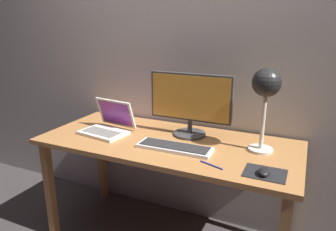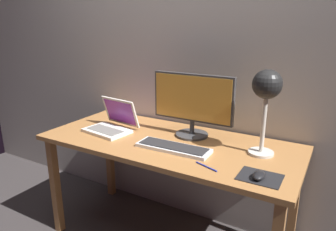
{
  "view_description": "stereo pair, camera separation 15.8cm",
  "coord_description": "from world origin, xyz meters",
  "px_view_note": "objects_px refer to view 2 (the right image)",
  "views": [
    {
      "loc": [
        0.76,
        -1.64,
        1.45
      ],
      "look_at": [
        0.03,
        -0.05,
        0.92
      ],
      "focal_mm": 33.2,
      "sensor_mm": 36.0,
      "label": 1
    },
    {
      "loc": [
        0.9,
        -1.57,
        1.45
      ],
      "look_at": [
        0.03,
        -0.05,
        0.92
      ],
      "focal_mm": 33.2,
      "sensor_mm": 36.0,
      "label": 2
    }
  ],
  "objects_px": {
    "keyboard_main": "(173,148)",
    "pen": "(206,167)",
    "laptop": "(113,122)",
    "mouse": "(259,175)",
    "desk_lamp": "(267,91)",
    "monitor": "(193,102)"
  },
  "relations": [
    {
      "from": "pen",
      "to": "laptop",
      "type": "bearing_deg",
      "value": 164.6
    },
    {
      "from": "desk_lamp",
      "to": "mouse",
      "type": "height_order",
      "value": "desk_lamp"
    },
    {
      "from": "monitor",
      "to": "laptop",
      "type": "relative_size",
      "value": 1.61
    },
    {
      "from": "monitor",
      "to": "desk_lamp",
      "type": "relative_size",
      "value": 1.13
    },
    {
      "from": "monitor",
      "to": "pen",
      "type": "relative_size",
      "value": 3.85
    },
    {
      "from": "laptop",
      "to": "pen",
      "type": "relative_size",
      "value": 2.38
    },
    {
      "from": "monitor",
      "to": "keyboard_main",
      "type": "xyz_separation_m",
      "value": [
        0.01,
        -0.26,
        -0.21
      ]
    },
    {
      "from": "keyboard_main",
      "to": "laptop",
      "type": "xyz_separation_m",
      "value": [
        -0.52,
        0.1,
        0.05
      ]
    },
    {
      "from": "laptop",
      "to": "pen",
      "type": "height_order",
      "value": "laptop"
    },
    {
      "from": "keyboard_main",
      "to": "mouse",
      "type": "height_order",
      "value": "mouse"
    },
    {
      "from": "mouse",
      "to": "desk_lamp",
      "type": "bearing_deg",
      "value": 102.03
    },
    {
      "from": "keyboard_main",
      "to": "laptop",
      "type": "bearing_deg",
      "value": 169.58
    },
    {
      "from": "monitor",
      "to": "keyboard_main",
      "type": "relative_size",
      "value": 1.22
    },
    {
      "from": "laptop",
      "to": "mouse",
      "type": "bearing_deg",
      "value": -11.28
    },
    {
      "from": "laptop",
      "to": "mouse",
      "type": "distance_m",
      "value": 1.06
    },
    {
      "from": "desk_lamp",
      "to": "pen",
      "type": "height_order",
      "value": "desk_lamp"
    },
    {
      "from": "keyboard_main",
      "to": "laptop",
      "type": "height_order",
      "value": "laptop"
    },
    {
      "from": "monitor",
      "to": "keyboard_main",
      "type": "distance_m",
      "value": 0.34
    },
    {
      "from": "keyboard_main",
      "to": "pen",
      "type": "bearing_deg",
      "value": -24.73
    },
    {
      "from": "keyboard_main",
      "to": "pen",
      "type": "height_order",
      "value": "keyboard_main"
    },
    {
      "from": "laptop",
      "to": "desk_lamp",
      "type": "bearing_deg",
      "value": 5.48
    },
    {
      "from": "keyboard_main",
      "to": "desk_lamp",
      "type": "bearing_deg",
      "value": 22.56
    }
  ]
}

